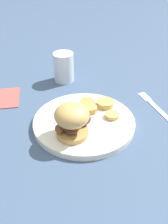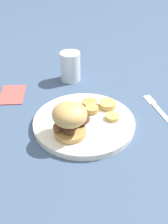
# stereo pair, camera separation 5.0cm
# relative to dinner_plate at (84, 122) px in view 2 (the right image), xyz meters

# --- Properties ---
(ground_plane) EXTENTS (4.00, 4.00, 0.00)m
(ground_plane) POSITION_rel_dinner_plate_xyz_m (0.00, 0.00, -0.01)
(ground_plane) COLOR #3D5170
(dinner_plate) EXTENTS (0.28, 0.28, 0.02)m
(dinner_plate) POSITION_rel_dinner_plate_xyz_m (0.00, 0.00, 0.00)
(dinner_plate) COLOR white
(dinner_plate) RESTS_ON ground_plane
(sandwich) EXTENTS (0.12, 0.09, 0.09)m
(sandwich) POSITION_rel_dinner_plate_xyz_m (0.07, 0.01, 0.05)
(sandwich) COLOR tan
(sandwich) RESTS_ON dinner_plate
(potato_round_0) EXTENTS (0.04, 0.04, 0.01)m
(potato_round_0) POSITION_rel_dinner_plate_xyz_m (-0.07, -0.03, 0.01)
(potato_round_0) COLOR #BC8942
(potato_round_0) RESTS_ON dinner_plate
(potato_round_1) EXTENTS (0.04, 0.04, 0.01)m
(potato_round_1) POSITION_rel_dinner_plate_xyz_m (-0.05, 0.06, 0.01)
(potato_round_1) COLOR tan
(potato_round_1) RESTS_ON dinner_plate
(potato_round_2) EXTENTS (0.04, 0.04, 0.01)m
(potato_round_2) POSITION_rel_dinner_plate_xyz_m (-0.02, -0.03, 0.01)
(potato_round_2) COLOR tan
(potato_round_2) RESTS_ON dinner_plate
(potato_round_3) EXTENTS (0.04, 0.04, 0.02)m
(potato_round_3) POSITION_rel_dinner_plate_xyz_m (0.01, -0.05, 0.02)
(potato_round_3) COLOR #DBB766
(potato_round_3) RESTS_ON dinner_plate
(potato_round_4) EXTENTS (0.04, 0.04, 0.01)m
(potato_round_4) POSITION_rel_dinner_plate_xyz_m (-0.02, -0.06, 0.01)
(potato_round_4) COLOR tan
(potato_round_4) RESTS_ON dinner_plate
(potato_round_5) EXTENTS (0.04, 0.04, 0.01)m
(potato_round_5) POSITION_rel_dinner_plate_xyz_m (-0.04, -0.01, 0.02)
(potato_round_5) COLOR tan
(potato_round_5) RESTS_ON dinner_plate
(potato_round_6) EXTENTS (0.05, 0.05, 0.01)m
(potato_round_6) POSITION_rel_dinner_plate_xyz_m (-0.09, 0.02, 0.02)
(potato_round_6) COLOR tan
(potato_round_6) RESTS_ON dinner_plate
(fork) EXTENTS (0.11, 0.14, 0.00)m
(fork) POSITION_rel_dinner_plate_xyz_m (-0.20, 0.13, -0.01)
(fork) COLOR silver
(fork) RESTS_ON ground_plane
(drinking_glass) EXTENTS (0.07, 0.07, 0.10)m
(drinking_glass) POSITION_rel_dinner_plate_xyz_m (-0.18, -0.20, 0.04)
(drinking_glass) COLOR silver
(drinking_glass) RESTS_ON ground_plane
(napkin) EXTENTS (0.14, 0.14, 0.01)m
(napkin) POSITION_rel_dinner_plate_xyz_m (0.02, -0.28, -0.01)
(napkin) COLOR #B24C47
(napkin) RESTS_ON ground_plane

